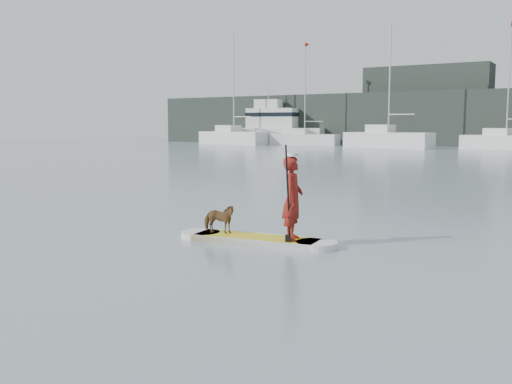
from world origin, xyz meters
The scene contains 12 objects.
ground centered at (0.00, 0.00, 0.00)m, with size 140.00×140.00×0.00m, color slate.
paddleboard centered at (1.79, -3.34, 0.06)m, with size 3.28×1.10×0.12m.
paddler centered at (2.55, -3.25, 0.92)m, with size 0.58×0.38×1.59m, color maroon.
white_cap centered at (2.55, -3.25, 1.75)m, with size 0.22×0.22×0.07m, color silver.
dog centered at (0.97, -3.44, 0.42)m, with size 0.32×0.70×0.59m, color brown.
paddle centered at (2.58, -3.50, 0.80)m, with size 0.10×0.30×2.00m.
sailboat_a centered at (-30.28, 44.45, 0.91)m, with size 9.27×4.06×13.00m.
sailboat_b centered at (-21.77, 46.31, 0.80)m, with size 8.00×3.21×11.58m.
sailboat_c centered at (-11.06, 43.64, 0.93)m, with size 8.99×3.83×12.53m.
sailboat_d centered at (-0.32, 45.81, 0.85)m, with size 8.34×3.81×11.83m.
motor_yacht_b centered at (-26.56, 48.52, 2.01)m, with size 11.27×5.39×7.14m.
shore_building_west centered at (-10.00, 54.00, 4.50)m, with size 14.00×4.00×9.00m, color #212923.
Camera 1 is at (7.49, -12.76, 2.29)m, focal length 40.00 mm.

